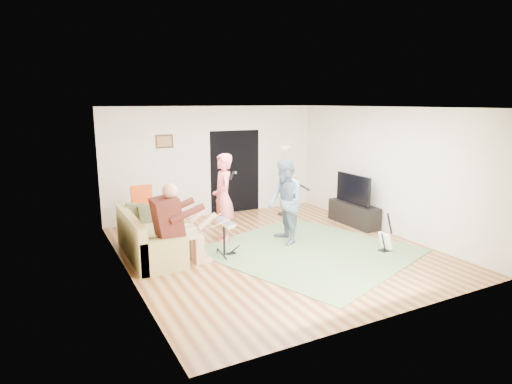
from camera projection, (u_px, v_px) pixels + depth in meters
The scene contains 19 objects.
floor at pixel (275, 250), 8.27m from camera, with size 6.00×6.00×0.00m, color brown.
walls at pixel (275, 181), 7.99m from camera, with size 5.50×6.00×2.70m, color silver, non-canonical shape.
ceiling at pixel (276, 107), 7.71m from camera, with size 6.00×6.00×0.00m, color white.
window_blinds at pixel (122, 181), 6.88m from camera, with size 2.05×2.05×0.00m, color #965C2E.
doorway at pixel (235, 172), 10.89m from camera, with size 2.10×2.10×0.00m, color black.
picture_frame at pixel (164, 141), 9.90m from camera, with size 0.42×0.03×0.32m, color #3F2314.
area_rug at pixel (310, 251), 8.18m from camera, with size 3.25×3.41×0.02m, color #557044.
sofa at pixel (146, 242), 7.85m from camera, with size 0.83×2.02×0.82m.
drummer at pixel (179, 233), 7.42m from camera, with size 0.95×0.53×1.46m.
drum_kit at pixel (224, 241), 7.87m from camera, with size 0.37×0.66×0.68m.
singer at pixel (223, 198), 8.62m from camera, with size 0.66×0.43×1.80m, color #F46A72.
microphone at pixel (232, 175), 8.62m from camera, with size 0.06×0.06×0.24m, color black, non-canonical shape.
guitarist at pixel (285, 202), 8.49m from camera, with size 0.82×0.64×1.70m, color slate.
guitar_held at pixel (294, 186), 8.52m from camera, with size 0.12×0.60×0.26m, color white, non-canonical shape.
guitar_spare at pixel (386, 241), 8.12m from camera, with size 0.27×0.24×0.75m.
torchiere_lamp at pixel (284, 168), 10.63m from camera, with size 0.31×0.31×1.72m.
dining_chair at pixel (145, 220), 8.93m from camera, with size 0.47×0.49×1.09m.
tv_cabinet at pixel (354, 214), 9.92m from camera, with size 0.40×1.40×0.50m, color black.
television at pixel (353, 189), 9.78m from camera, with size 0.06×1.09×0.67m, color black.
Camera 1 is at (-3.95, -6.80, 2.80)m, focal length 30.00 mm.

